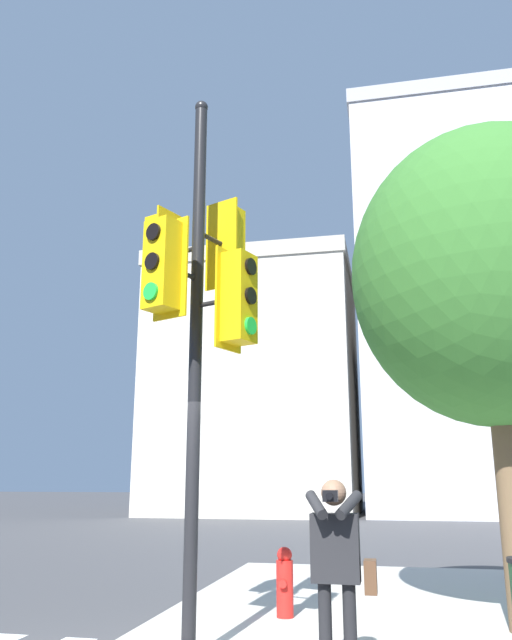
# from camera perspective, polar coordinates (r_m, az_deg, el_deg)

# --- Properties ---
(sidewalk_corner) EXTENTS (8.00, 8.00, 0.17)m
(sidewalk_corner) POSITION_cam_1_polar(r_m,az_deg,el_deg) (9.01, 20.90, -24.22)
(sidewalk_corner) COLOR #BCB7AD
(sidewalk_corner) RESTS_ON ground_plane
(traffic_signal_pole) EXTENTS (1.33, 1.32, 5.70)m
(traffic_signal_pole) POSITION_cam_1_polar(r_m,az_deg,el_deg) (6.44, -5.44, 1.59)
(traffic_signal_pole) COLOR black
(traffic_signal_pole) RESTS_ON sidewalk_corner
(person_photographer) EXTENTS (0.58, 0.54, 1.59)m
(person_photographer) POSITION_cam_1_polar(r_m,az_deg,el_deg) (5.58, 7.46, -20.90)
(person_photographer) COLOR black
(person_photographer) RESTS_ON sidewalk_corner
(street_tree) EXTENTS (3.38, 3.38, 5.90)m
(street_tree) POSITION_cam_1_polar(r_m,az_deg,el_deg) (8.21, 20.62, 3.78)
(street_tree) COLOR brown
(street_tree) RESTS_ON sidewalk_corner
(fire_hydrant) EXTENTS (0.20, 0.26, 0.80)m
(fire_hydrant) POSITION_cam_1_polar(r_m,az_deg,el_deg) (8.15, 2.65, -22.82)
(fire_hydrant) COLOR red
(fire_hydrant) RESTS_ON sidewalk_corner
(building_left) EXTENTS (10.70, 10.72, 13.40)m
(building_left) POSITION_cam_1_polar(r_m,az_deg,el_deg) (35.24, 0.34, -6.28)
(building_left) COLOR beige
(building_left) RESTS_ON ground_plane
(building_right) EXTENTS (15.95, 11.90, 21.88)m
(building_right) POSITION_cam_1_polar(r_m,az_deg,el_deg) (37.09, 21.88, 1.05)
(building_right) COLOR #BCBCC1
(building_right) RESTS_ON ground_plane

